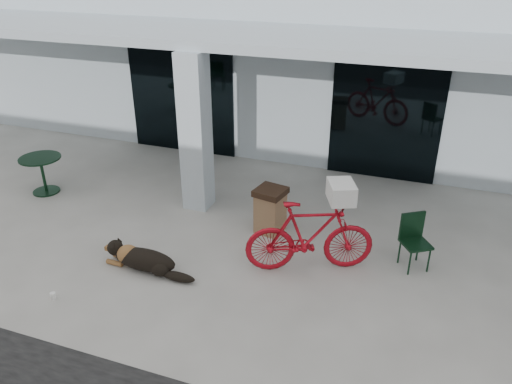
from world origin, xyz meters
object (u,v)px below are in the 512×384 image
at_px(bicycle, 310,236).
at_px(cafe_chair_far_a, 416,243).
at_px(dog, 145,259).
at_px(trash_receptacle, 270,210).
at_px(cafe_table_near, 43,175).

relative_size(bicycle, cafe_chair_far_a, 2.22).
bearing_deg(cafe_chair_far_a, dog, 167.33).
bearing_deg(trash_receptacle, cafe_chair_far_a, -6.95).
bearing_deg(bicycle, cafe_chair_far_a, -92.27).
bearing_deg(trash_receptacle, bicycle, -43.86).
xyz_separation_m(cafe_table_near, cafe_chair_far_a, (7.70, -0.24, 0.06)).
height_order(bicycle, trash_receptacle, bicycle).
xyz_separation_m(dog, trash_receptacle, (1.54, 1.87, 0.23)).
bearing_deg(dog, bicycle, 22.07).
bearing_deg(trash_receptacle, dog, -129.46).
relative_size(bicycle, trash_receptacle, 2.38).
height_order(dog, trash_receptacle, trash_receptacle).
xyz_separation_m(cafe_table_near, trash_receptacle, (5.10, 0.07, 0.03)).
height_order(cafe_chair_far_a, trash_receptacle, cafe_chair_far_a).
distance_m(cafe_table_near, cafe_chair_far_a, 7.70).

